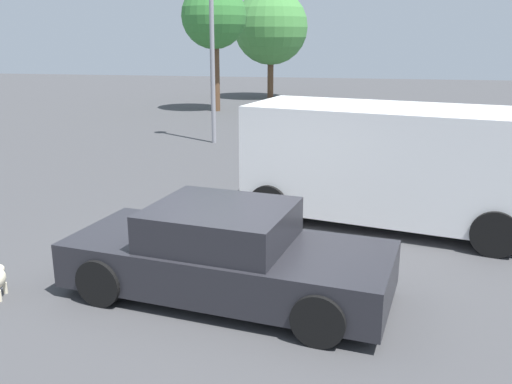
# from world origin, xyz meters

# --- Properties ---
(ground_plane) EXTENTS (80.00, 80.00, 0.00)m
(ground_plane) POSITION_xyz_m (0.00, 0.00, 0.00)
(ground_plane) COLOR #424244
(sedan_foreground) EXTENTS (4.53, 2.41, 1.25)m
(sedan_foreground) POSITION_xyz_m (-0.00, -0.19, 0.58)
(sedan_foreground) COLOR #232328
(sedan_foreground) RESTS_ON ground_plane
(van_white) EXTENTS (5.41, 3.22, 2.17)m
(van_white) POSITION_xyz_m (2.20, 3.35, 1.17)
(van_white) COLOR white
(van_white) RESTS_ON ground_plane
(pedestrian) EXTENTS (0.35, 0.55, 1.58)m
(pedestrian) POSITION_xyz_m (3.62, 8.90, 0.94)
(pedestrian) COLOR black
(pedestrian) RESTS_ON ground_plane
(light_post_near) EXTENTS (0.44, 0.44, 6.47)m
(light_post_near) POSITION_xyz_m (-3.04, 10.56, 4.38)
(light_post_near) COLOR gray
(light_post_near) RESTS_ON ground_plane
(tree_back_left) EXTENTS (3.99, 3.99, 5.81)m
(tree_back_left) POSITION_xyz_m (-3.38, 24.03, 3.81)
(tree_back_left) COLOR brown
(tree_back_left) RESTS_ON ground_plane
(tree_back_center) EXTENTS (2.91, 2.91, 5.69)m
(tree_back_center) POSITION_xyz_m (-5.03, 18.32, 4.18)
(tree_back_center) COLOR brown
(tree_back_center) RESTS_ON ground_plane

